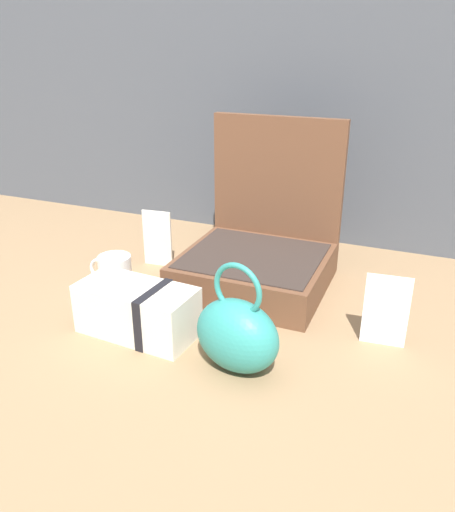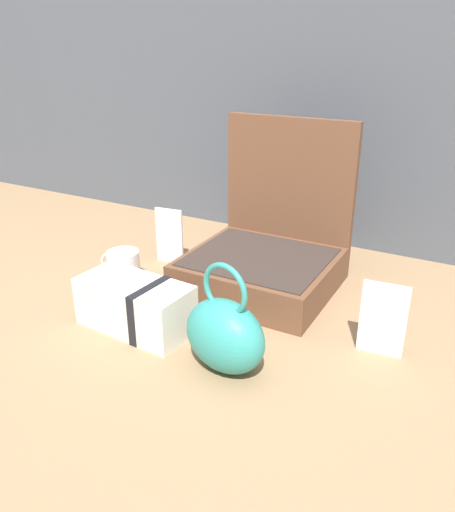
{
  "view_description": "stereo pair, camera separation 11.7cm",
  "coord_description": "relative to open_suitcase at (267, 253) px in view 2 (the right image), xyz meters",
  "views": [
    {
      "loc": [
        0.42,
        -1.02,
        0.62
      ],
      "look_at": [
        0.01,
        -0.02,
        0.15
      ],
      "focal_mm": 35.65,
      "sensor_mm": 36.0,
      "label": 1
    },
    {
      "loc": [
        0.53,
        -0.97,
        0.62
      ],
      "look_at": [
        0.01,
        -0.02,
        0.15
      ],
      "focal_mm": 35.65,
      "sensor_mm": 36.0,
      "label": 2
    }
  ],
  "objects": [
    {
      "name": "ground_plane",
      "position": [
        -0.02,
        -0.18,
        -0.09
      ],
      "size": [
        6.0,
        6.0,
        0.0
      ],
      "primitive_type": "plane",
      "color": "#8C6D4C"
    },
    {
      "name": "back_wall",
      "position": [
        -0.02,
        0.4,
        0.61
      ],
      "size": [
        3.2,
        0.06,
        1.4
      ],
      "primitive_type": "cube",
      "color": "#474C54",
      "rests_on": "ground_plane"
    },
    {
      "name": "open_suitcase",
      "position": [
        0.0,
        0.0,
        0.0
      ],
      "size": [
        0.37,
        0.36,
        0.43
      ],
      "color": "brown",
      "rests_on": "ground_plane"
    },
    {
      "name": "teal_pouch_handbag",
      "position": [
        0.09,
        -0.39,
        -0.01
      ],
      "size": [
        0.2,
        0.15,
        0.23
      ],
      "color": "teal",
      "rests_on": "ground_plane"
    },
    {
      "name": "cream_toiletry_bag",
      "position": [
        -0.16,
        -0.35,
        -0.03
      ],
      "size": [
        0.27,
        0.14,
        0.12
      ],
      "color": "silver",
      "rests_on": "ground_plane"
    },
    {
      "name": "coffee_mug",
      "position": [
        -0.34,
        -0.18,
        -0.04
      ],
      "size": [
        0.12,
        0.09,
        0.09
      ],
      "color": "white",
      "rests_on": "ground_plane"
    },
    {
      "name": "info_card_left",
      "position": [
        0.35,
        -0.19,
        -0.01
      ],
      "size": [
        0.09,
        0.01,
        0.16
      ],
      "primitive_type": "cube",
      "rotation": [
        0.0,
        0.0,
        0.09
      ],
      "color": "white",
      "rests_on": "ground_plane"
    },
    {
      "name": "poster_card_right",
      "position": [
        -0.31,
        -0.01,
        -0.0
      ],
      "size": [
        0.09,
        0.01,
        0.17
      ],
      "primitive_type": "cube",
      "rotation": [
        0.0,
        0.0,
        0.1
      ],
      "color": "silver",
      "rests_on": "ground_plane"
    }
  ]
}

